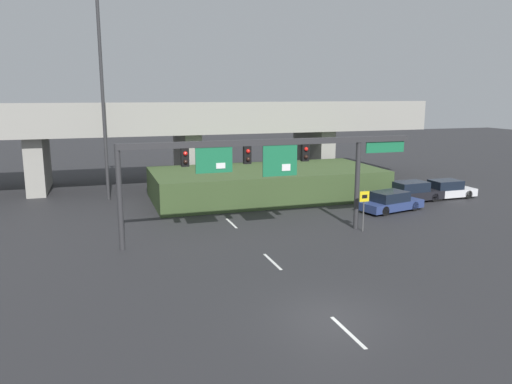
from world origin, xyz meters
name	(u,v)px	position (x,y,z in m)	size (l,w,h in m)	color
ground_plane	(331,316)	(0.00, 0.00, 0.00)	(160.00, 160.00, 0.00)	#262628
lane_markings	(231,223)	(0.00, 13.66, 0.00)	(0.14, 32.28, 0.01)	silver
signal_gantry	(266,158)	(1.04, 10.27, 4.42)	(16.59, 0.44, 5.41)	#2D2D30
speed_limit_sign	(364,205)	(6.76, 9.57, 1.58)	(0.60, 0.11, 2.41)	#4C4C4C
highway_light_pole_near	(102,84)	(-6.97, 23.13, 8.53)	(0.70, 0.36, 16.30)	#2D2D30
overpass_bridge	(186,128)	(0.00, 28.66, 4.90)	(43.05, 8.38, 7.15)	gray
grass_embankment	(266,183)	(4.57, 20.36, 1.10)	(17.12, 8.17, 2.19)	#384C28
parked_sedan_near_right	(390,202)	(11.11, 13.55, 0.63)	(4.76, 2.81, 1.35)	navy
parked_sedan_mid_right	(411,192)	(14.32, 15.77, 0.68)	(4.72, 2.15, 1.47)	black
parked_sedan_far_right	(446,190)	(17.58, 15.98, 0.64)	(4.30, 1.85, 1.38)	silver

